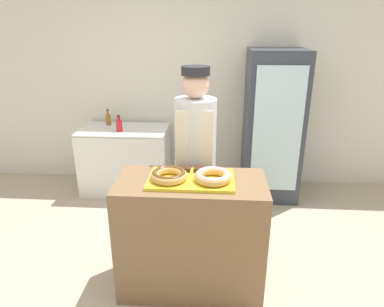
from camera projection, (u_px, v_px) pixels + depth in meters
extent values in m
plane|color=#B7A88E|center=(191.00, 283.00, 2.88)|extent=(14.00, 14.00, 0.00)
cube|color=silver|center=(203.00, 82.00, 4.39)|extent=(8.00, 0.06, 2.70)
cube|color=brown|center=(191.00, 235.00, 2.71)|extent=(1.12, 0.55, 0.95)
cube|color=yellow|center=(191.00, 179.00, 2.54)|extent=(0.63, 0.39, 0.02)
torus|color=tan|center=(169.00, 175.00, 2.50)|extent=(0.27, 0.27, 0.06)
torus|color=brown|center=(169.00, 173.00, 2.49)|extent=(0.25, 0.25, 0.04)
torus|color=tan|center=(213.00, 177.00, 2.48)|extent=(0.27, 0.27, 0.06)
torus|color=#EFADC6|center=(213.00, 175.00, 2.47)|extent=(0.25, 0.25, 0.04)
cube|color=#382111|center=(185.00, 169.00, 2.66)|extent=(0.08, 0.08, 0.03)
cube|color=#382111|center=(200.00, 169.00, 2.65)|extent=(0.08, 0.08, 0.03)
cylinder|color=#4C4C51|center=(195.00, 208.00, 3.22)|extent=(0.26, 0.26, 0.83)
cylinder|color=silver|center=(195.00, 134.00, 2.97)|extent=(0.36, 0.36, 0.63)
cube|color=silver|center=(194.00, 185.00, 2.95)|extent=(0.31, 0.02, 1.31)
sphere|color=beige|center=(195.00, 85.00, 2.82)|extent=(0.23, 0.23, 0.23)
cylinder|color=#232328|center=(195.00, 71.00, 2.77)|extent=(0.24, 0.24, 0.07)
cube|color=#333842|center=(272.00, 126.00, 4.13)|extent=(0.65, 0.67, 1.79)
cube|color=silver|center=(277.00, 131.00, 3.79)|extent=(0.54, 0.02, 1.43)
cube|color=white|center=(126.00, 159.00, 4.41)|extent=(1.08, 0.64, 0.82)
cube|color=gray|center=(124.00, 130.00, 4.28)|extent=(1.08, 0.64, 0.01)
cylinder|color=red|center=(119.00, 126.00, 4.15)|extent=(0.07, 0.07, 0.13)
cylinder|color=red|center=(119.00, 118.00, 4.11)|extent=(0.03, 0.03, 0.05)
cylinder|color=black|center=(118.00, 116.00, 4.10)|extent=(0.04, 0.04, 0.01)
cylinder|color=#99661E|center=(108.00, 120.00, 4.41)|extent=(0.06, 0.06, 0.14)
cylinder|color=#99661E|center=(108.00, 112.00, 4.38)|extent=(0.03, 0.03, 0.05)
cylinder|color=black|center=(107.00, 110.00, 4.37)|extent=(0.03, 0.03, 0.01)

